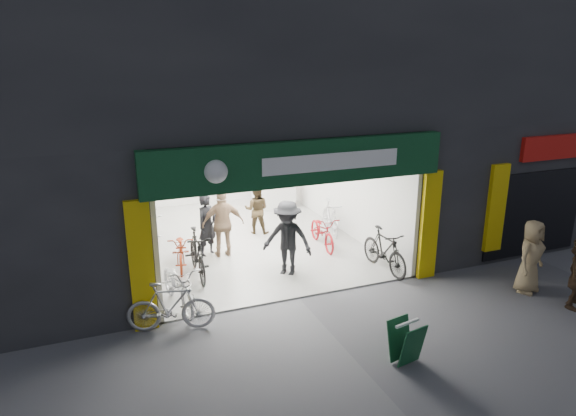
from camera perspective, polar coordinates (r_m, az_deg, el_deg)
ground at (r=11.38m, az=1.26°, el=-10.03°), size 60.00×60.00×0.00m
building at (r=15.15m, az=-2.93°, el=13.71°), size 17.00×10.27×8.00m
bike_left_front at (r=11.07m, az=-12.12°, el=-8.36°), size 0.92×1.98×1.00m
bike_left_midfront at (r=12.38m, az=-10.05°, el=-5.08°), size 0.61×1.92×1.15m
bike_left_midback at (r=13.03m, az=-11.79°, el=-4.62°), size 0.89×1.80×0.91m
bike_left_back at (r=14.76m, az=-14.83°, el=-2.12°), size 0.51×1.63×0.97m
bike_right_front at (r=12.72m, az=10.66°, el=-4.66°), size 0.59×1.82×1.08m
bike_right_mid at (r=14.09m, az=3.85°, el=-2.59°), size 0.78×1.80×0.92m
bike_right_back at (r=15.16m, az=4.73°, el=-1.04°), size 0.77×1.71×0.99m
parked_bike at (r=10.23m, az=-12.91°, el=-10.60°), size 1.75×0.88×1.01m
customer_a at (r=13.51m, az=-8.96°, el=-1.94°), size 0.73×0.66×1.68m
customer_b at (r=15.03m, az=-3.51°, el=-0.17°), size 0.90×0.83×1.49m
customer_c at (r=12.16m, az=-0.06°, el=-3.43°), size 1.36×1.29×1.86m
customer_d at (r=13.33m, az=-7.22°, el=-1.74°), size 1.12×0.56×1.84m
pedestrian_near at (r=12.57m, az=25.34°, el=-4.89°), size 0.95×0.77×1.67m
sandwich_board at (r=9.29m, az=12.97°, el=-14.22°), size 0.57×0.58×0.76m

